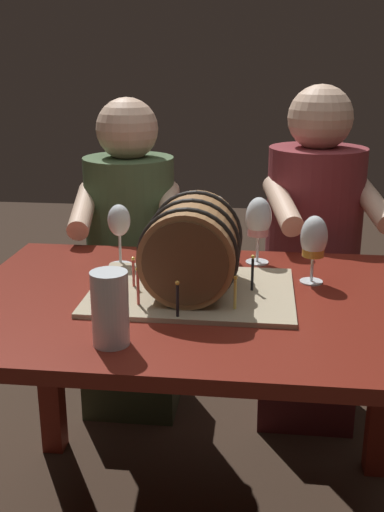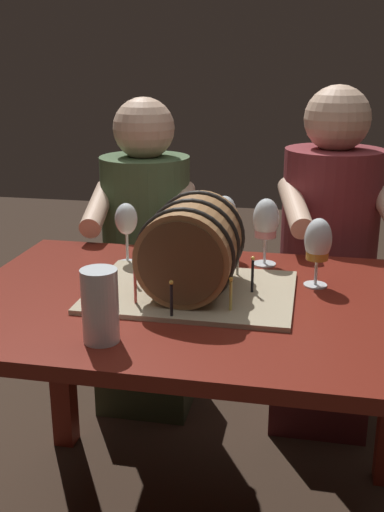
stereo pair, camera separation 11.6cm
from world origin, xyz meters
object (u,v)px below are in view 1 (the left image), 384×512
Objects in this scene: dining_table at (201,341)px; wine_glass_rose at (258,220)px; wine_glass_amber at (314,240)px; person_seated_left at (132,275)px; wine_glass_red at (178,217)px; beer_pint at (110,312)px; person_seated_right at (311,274)px; barrel_cake at (192,252)px; wine_glass_empty at (119,223)px; wine_glass_white at (216,215)px.

wine_glass_rose reaches higher than dining_table.
dining_table is 0.39m from wine_glass_amber.
dining_table is 1.03× the size of person_seated_left.
wine_glass_rose reaches higher than wine_glass_red.
person_seated_right reaches higher than beer_pint.
barrel_cake is 0.33m from wine_glass_red.
person_seated_right reaches higher than barrel_cake.
person_seated_right is (0.19, 0.38, -0.29)m from wine_glass_rose.
person_seated_right is (0.58, 0.45, -0.29)m from wine_glass_empty.
person_seated_left is at bearing 138.72° from wine_glass_amber.
wine_glass_rose is 0.68m from person_seated_left.
dining_table is at bearing -114.88° from wine_glass_rose.
person_seated_right reaches higher than wine_glass_rose.
beer_pint is at bearing -136.15° from wine_glass_amber.
person_seated_left is at bearing 99.85° from beer_pint.
dining_table is 0.37m from beer_pint.
beer_pint is at bearing -113.83° from barrel_cake.
wine_glass_rose is 0.16× the size of person_seated_right.
wine_glass_rose is 1.05× the size of wine_glass_white.
wine_glass_amber is at bearing -45.47° from wine_glass_rose.
person_seated_right is (0.43, 0.33, -0.28)m from wine_glass_red.
person_seated_right is (0.48, 0.95, -0.23)m from beer_pint.
wine_glass_red is at bearing -142.51° from person_seated_right.
person_seated_left is (-0.60, 0.53, -0.31)m from wine_glass_amber.
person_seated_left is at bearing 140.18° from wine_glass_rose.
person_seated_left reaches higher than barrel_cake.
wine_glass_rose is 0.21m from wine_glass_amber.
wine_glass_red is 0.19m from wine_glass_empty.
barrel_cake reaches higher than wine_glass_rose.
person_seated_left reaches higher than wine_glass_empty.
wine_glass_amber is at bearing -41.28° from person_seated_left.
dining_table is 6.59× the size of wine_glass_amber.
wine_glass_red is at bearing 179.68° from wine_glass_white.
barrel_cake is 2.62× the size of wine_glass_rose.
wine_glass_white is (0.01, 0.34, 0.25)m from dining_table.
wine_glass_red is 0.15× the size of person_seated_left.
wine_glass_amber is 1.15× the size of beer_pint.
wine_glass_white reaches higher than beer_pint.
wine_glass_white is at bearing 25.02° from wine_glass_empty.
wine_glass_white is 0.34m from wine_glass_amber.
dining_table is 2.35× the size of barrel_cake.
dining_table is 7.57× the size of beer_pint.
barrel_cake is 0.33m from beer_pint.
dining_table is at bearing -91.44° from wine_glass_white.
wine_glass_empty is at bearing 171.69° from wine_glass_amber.
wine_glass_white reaches higher than wine_glass_red.
barrel_cake is 0.31m from wine_glass_rose.
beer_pint is 0.14× the size of person_seated_left.
person_seated_right is at bearing 64.25° from dining_table.
wine_glass_rose is 0.14m from wine_glass_white.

